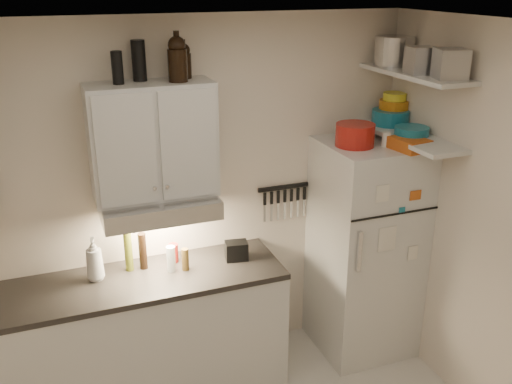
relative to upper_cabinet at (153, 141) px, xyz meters
name	(u,v)px	position (x,y,z in m)	size (l,w,h in m)	color
ceiling	(277,31)	(0.30, -1.33, 0.78)	(3.20, 3.00, 0.02)	white
back_wall	(194,201)	(0.30, 0.18, -0.53)	(3.20, 0.02, 2.60)	beige
base_cabinet	(134,341)	(-0.25, -0.14, -1.39)	(2.10, 0.60, 0.88)	silver
countertop	(128,283)	(-0.25, -0.14, -0.93)	(2.10, 0.62, 0.04)	#272421
upper_cabinet	(153,141)	(0.00, 0.00, 0.00)	(0.80, 0.33, 0.75)	silver
range_hood	(159,206)	(0.00, -0.06, -0.44)	(0.76, 0.46, 0.12)	silver
fridge	(365,249)	(1.55, -0.18, -0.98)	(0.70, 0.68, 1.70)	silver
shelf_hi	(415,74)	(1.75, -0.31, 0.38)	(0.30, 0.95, 0.03)	silver
shelf_lo	(409,137)	(1.75, -0.31, -0.07)	(0.30, 0.95, 0.03)	silver
knife_strip	(284,187)	(1.00, 0.15, -0.51)	(0.42, 0.02, 0.03)	black
dutch_oven	(355,135)	(1.38, -0.20, -0.05)	(0.27, 0.27, 0.16)	#A01912
book_stack	(409,144)	(1.68, -0.42, -0.08)	(0.20, 0.25, 0.08)	#BC5417
spice_jar	(386,139)	(1.58, -0.28, -0.07)	(0.06, 0.06, 0.10)	silver
stock_pot	(394,51)	(1.77, -0.01, 0.49)	(0.29, 0.29, 0.20)	silver
tin_a	(421,60)	(1.72, -0.40, 0.48)	(0.18, 0.16, 0.18)	#AAAAAD
tin_b	(451,64)	(1.78, -0.62, 0.48)	(0.18, 0.18, 0.18)	#AAAAAD
bowl_teal	(390,117)	(1.79, -0.01, 0.01)	(0.28, 0.28, 0.11)	#186F87
bowl_orange	(394,104)	(1.83, 0.01, 0.09)	(0.22, 0.22, 0.07)	#C27012
bowl_yellow	(395,96)	(1.83, 0.01, 0.15)	(0.17, 0.17, 0.06)	yellow
plates	(412,131)	(1.76, -0.33, -0.02)	(0.24, 0.24, 0.06)	#186F87
growler_a	(177,58)	(0.18, -0.04, 0.52)	(0.12, 0.12, 0.29)	black
growler_b	(184,60)	(0.25, 0.07, 0.49)	(0.10, 0.10, 0.23)	black
thermos_a	(139,61)	(-0.04, 0.08, 0.50)	(0.09, 0.09, 0.25)	black
thermos_b	(117,68)	(-0.18, 0.01, 0.47)	(0.07, 0.07, 0.20)	black
soap_bottle	(94,257)	(-0.45, -0.04, -0.74)	(0.13, 0.13, 0.34)	silver
pepper_mill	(185,259)	(0.15, -0.13, -0.83)	(0.05, 0.05, 0.16)	brown
oil_bottle	(128,251)	(-0.21, 0.01, -0.76)	(0.06, 0.06, 0.29)	#5C6318
vinegar_bottle	(143,251)	(-0.12, 0.00, -0.77)	(0.05, 0.05, 0.26)	black
clear_bottle	(171,259)	(0.05, -0.11, -0.81)	(0.06, 0.06, 0.18)	silver
red_jar	(174,253)	(0.10, 0.02, -0.84)	(0.07, 0.07, 0.14)	#A01912
caddy	(236,251)	(0.53, -0.10, -0.84)	(0.16, 0.11, 0.13)	black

